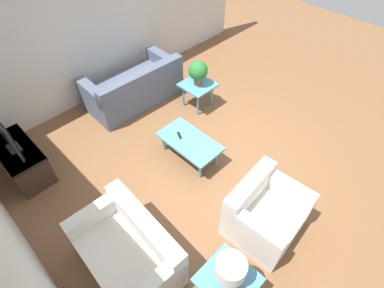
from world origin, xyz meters
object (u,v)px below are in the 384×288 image
Objects in this scene: side_table_plant at (198,87)px; potted_plant at (198,71)px; loveseat at (129,252)px; coffee_table at (190,142)px; sofa at (135,88)px; armchair at (263,213)px; television at (5,134)px; table_lamp at (230,270)px; side_table_lamp at (228,281)px; tv_stand_chest at (22,160)px.

potted_plant reaches higher than side_table_plant.
loveseat is at bearing 119.60° from side_table_plant.
side_table_plant is (0.87, -1.09, 0.11)m from coffee_table.
side_table_plant is at bearing 129.50° from sofa.
armchair is 0.96× the size of coffee_table.
coffee_table is at bearing 82.33° from sofa.
armchair is at bearing 172.38° from coffee_table.
television reaches higher than armchair.
side_table_plant is at bearing 58.44° from armchair.
loveseat is at bearing 147.93° from armchair.
coffee_table is at bearing -34.10° from table_lamp.
coffee_table is 1.40m from side_table_plant.
table_lamp is at bearing -170.84° from armchair.
table_lamp reaches higher than loveseat.
potted_plant is at bearing -40.67° from side_table_lamp.
side_table_plant is 1.00× the size of side_table_lamp.
loveseat reaches higher than tv_stand_chest.
sofa is at bearing 37.93° from side_table_plant.
coffee_table is at bearing -127.86° from tv_stand_chest.
table_lamp is (-0.25, 1.06, 0.47)m from armchair.
sofa is 2.43m from tv_stand_chest.
loveseat is at bearing 113.30° from coffee_table.
television is (3.28, 1.90, 0.54)m from armchair.
television is at bearing 76.46° from potted_plant.
tv_stand_chest reaches higher than coffee_table.
side_table_lamp is 0.76× the size of television.
loveseat is 2.51m from television.
side_table_lamp is 0.34m from table_lamp.
coffee_table is at bearing -127.80° from television.
sofa reaches higher than armchair.
coffee_table is 2.28m from side_table_lamp.
tv_stand_chest reaches higher than side_table_plant.
armchair is 1.32× the size of television.
television reaches higher than tv_stand_chest.
side_table_lamp is (-1.89, 1.28, 0.11)m from coffee_table.
table_lamp is at bearing -166.62° from television.
loveseat is 1.32m from table_lamp.
coffee_table is at bearing 128.56° from side_table_plant.
television is (0.77, 3.21, 0.41)m from side_table_plant.
coffee_table is 1.47m from potted_plant.
tv_stand_chest is at bearing -170.31° from loveseat.
potted_plant reaches higher than tv_stand_chest.
table_lamp is (-2.76, 2.37, -0.01)m from potted_plant.
sofa is at bearing 144.23° from loveseat.
television is 3.63m from table_lamp.
television is at bearing 13.38° from side_table_lamp.
tv_stand_chest is (2.43, 0.29, -0.02)m from loveseat.
potted_plant is (-1.01, -0.79, 0.49)m from sofa.
tv_stand_chest is at bearing 13.31° from side_table_lamp.
armchair is 2.48× the size of table_lamp.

